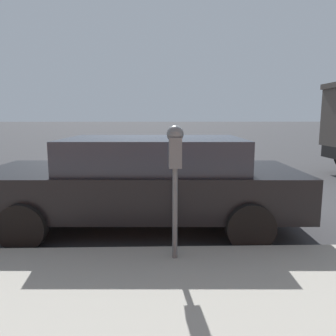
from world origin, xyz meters
TOP-DOWN VIEW (x-y plane):
  - ground_plane at (0.00, 0.00)m, footprint 220.00×220.00m
  - parking_meter at (-2.53, 0.27)m, footprint 0.21×0.19m
  - car_black at (-1.07, 0.68)m, footprint 2.23×4.86m

SIDE VIEW (x-z plane):
  - ground_plane at x=0.00m, z-range 0.00..0.00m
  - car_black at x=-1.07m, z-range 0.05..1.48m
  - parking_meter at x=-2.53m, z-range 0.53..2.06m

